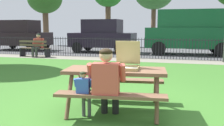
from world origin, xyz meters
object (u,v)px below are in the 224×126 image
at_px(pizza_slice_on_table, 104,69).
at_px(person_on_park_bench, 38,44).
at_px(pizza_box_open, 127,62).
at_px(park_bench_left, 35,49).
at_px(picnic_table_foreground, 115,78).
at_px(parked_car_center, 189,31).
at_px(parked_car_far_left, 21,35).
at_px(adult_at_table, 107,81).
at_px(parked_car_left, 103,36).
at_px(child_at_table, 84,90).

xyz_separation_m(pizza_slice_on_table, person_on_park_bench, (-5.79, 7.30, -0.12)).
bearing_deg(pizza_box_open, park_bench_left, 131.90).
relative_size(picnic_table_foreground, parked_car_center, 0.41).
relative_size(picnic_table_foreground, parked_car_far_left, 0.50).
height_order(adult_at_table, person_on_park_bench, same).
xyz_separation_m(pizza_slice_on_table, parked_car_center, (1.72, 10.52, 0.53)).
bearing_deg(parked_car_left, park_bench_left, -129.45).
bearing_deg(child_at_table, parked_car_center, 80.15).
relative_size(picnic_table_foreground, child_at_table, 2.41).
relative_size(pizza_box_open, child_at_table, 0.68).
distance_m(pizza_box_open, person_on_park_bench, 9.41).
height_order(pizza_box_open, child_at_table, pizza_box_open).
distance_m(park_bench_left, parked_car_far_left, 4.50).
height_order(adult_at_table, child_at_table, adult_at_table).
relative_size(pizza_box_open, parked_car_left, 0.14).
distance_m(child_at_table, parked_car_left, 11.45).
bearing_deg(pizza_box_open, child_at_table, -130.00).
bearing_deg(child_at_table, park_bench_left, 126.71).
height_order(park_bench_left, parked_car_center, parked_car_center).
height_order(picnic_table_foreground, parked_car_far_left, parked_car_far_left).
bearing_deg(adult_at_table, park_bench_left, 128.69).
distance_m(pizza_box_open, child_at_table, 0.97).
xyz_separation_m(pizza_box_open, parked_car_center, (1.34, 10.33, 0.42)).
bearing_deg(adult_at_table, parked_car_left, 107.70).
xyz_separation_m(child_at_table, parked_car_left, (-3.12, 11.01, 0.51)).
bearing_deg(pizza_box_open, parked_car_left, 109.65).
xyz_separation_m(pizza_slice_on_table, child_at_table, (-0.19, -0.48, -0.28)).
bearing_deg(parked_car_center, park_bench_left, -157.16).
height_order(picnic_table_foreground, pizza_box_open, pizza_box_open).
xyz_separation_m(park_bench_left, parked_car_far_left, (-3.06, 3.24, 0.59)).
xyz_separation_m(picnic_table_foreground, park_bench_left, (-6.16, 7.18, -0.18)).
bearing_deg(parked_car_left, pizza_slice_on_table, -72.54).
height_order(pizza_slice_on_table, parked_car_far_left, parked_car_far_left).
bearing_deg(adult_at_table, picnic_table_foreground, 89.05).
distance_m(adult_at_table, parked_car_far_left, 14.30).
relative_size(parked_car_far_left, parked_car_left, 1.00).
relative_size(adult_at_table, parked_car_left, 0.30).
relative_size(pizza_slice_on_table, adult_at_table, 0.22).
xyz_separation_m(picnic_table_foreground, parked_car_far_left, (-9.23, 10.42, 0.41)).
height_order(picnic_table_foreground, park_bench_left, park_bench_left).
bearing_deg(picnic_table_foreground, parked_car_far_left, 131.51).
relative_size(park_bench_left, parked_car_left, 0.41).
xyz_separation_m(child_at_table, person_on_park_bench, (-5.60, 7.78, 0.16)).
xyz_separation_m(picnic_table_foreground, pizza_slice_on_table, (-0.19, -0.10, 0.18)).
distance_m(pizza_box_open, parked_car_far_left, 13.98).
xyz_separation_m(park_bench_left, parked_car_left, (2.67, 3.24, 0.59)).
xyz_separation_m(pizza_box_open, person_on_park_bench, (-6.17, 7.10, -0.23)).
distance_m(parked_car_far_left, parked_car_left, 5.73).
relative_size(pizza_box_open, parked_car_center, 0.12).
relative_size(person_on_park_bench, parked_car_center, 0.25).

